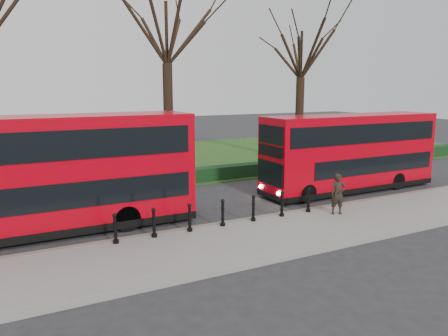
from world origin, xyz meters
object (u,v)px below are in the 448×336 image
bollard_row (223,213)px  bus_rear (351,153)px  pedestrian (338,194)px  bus_lead (45,176)px

bollard_row → bus_rear: bearing=16.5°
bus_rear → pedestrian: 5.23m
bus_rear → pedestrian: bus_rear is taller
bollard_row → pedestrian: pedestrian is taller
bollard_row → bus_lead: bearing=156.4°
bus_rear → pedestrian: bearing=-138.6°
bollard_row → bus_rear: 9.29m
bus_lead → bus_rear: 14.76m
bollard_row → pedestrian: 5.04m
bus_rear → bollard_row: bearing=-163.5°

